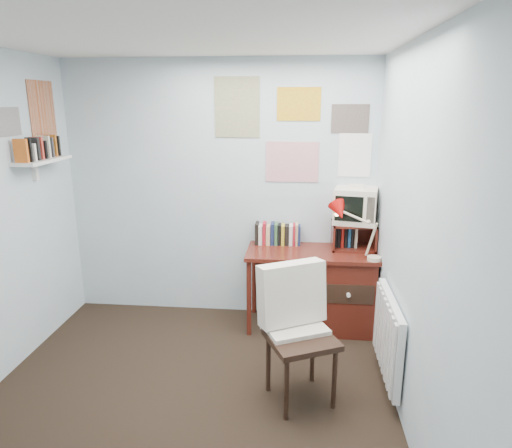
{
  "coord_description": "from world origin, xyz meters",
  "views": [
    {
      "loc": [
        0.77,
        -2.58,
        2.1
      ],
      "look_at": [
        0.43,
        0.97,
        1.14
      ],
      "focal_mm": 32.0,
      "sensor_mm": 36.0,
      "label": 1
    }
  ],
  "objects_px": {
    "desk": "(339,287)",
    "radiator": "(388,336)",
    "tv_riser": "(353,236)",
    "desk_lamp": "(376,236)",
    "desk_chair": "(301,339)",
    "wall_shelf": "(43,160)",
    "crt_tv": "(356,204)"
  },
  "relations": [
    {
      "from": "desk",
      "to": "radiator",
      "type": "relative_size",
      "value": 1.5
    },
    {
      "from": "radiator",
      "to": "wall_shelf",
      "type": "height_order",
      "value": "wall_shelf"
    },
    {
      "from": "wall_shelf",
      "to": "crt_tv",
      "type": "bearing_deg",
      "value": 10.71
    },
    {
      "from": "radiator",
      "to": "wall_shelf",
      "type": "bearing_deg",
      "value": 169.11
    },
    {
      "from": "desk_chair",
      "to": "tv_riser",
      "type": "height_order",
      "value": "tv_riser"
    },
    {
      "from": "desk",
      "to": "tv_riser",
      "type": "height_order",
      "value": "tv_riser"
    },
    {
      "from": "tv_riser",
      "to": "crt_tv",
      "type": "relative_size",
      "value": 1.06
    },
    {
      "from": "tv_riser",
      "to": "crt_tv",
      "type": "xyz_separation_m",
      "value": [
        0.01,
        0.02,
        0.3
      ]
    },
    {
      "from": "crt_tv",
      "to": "wall_shelf",
      "type": "bearing_deg",
      "value": -157.77
    },
    {
      "from": "desk_chair",
      "to": "radiator",
      "type": "height_order",
      "value": "desk_chair"
    },
    {
      "from": "desk_lamp",
      "to": "crt_tv",
      "type": "xyz_separation_m",
      "value": [
        -0.14,
        0.34,
        0.21
      ]
    },
    {
      "from": "crt_tv",
      "to": "desk",
      "type": "bearing_deg",
      "value": -122.48
    },
    {
      "from": "desk_lamp",
      "to": "tv_riser",
      "type": "distance_m",
      "value": 0.37
    },
    {
      "from": "tv_riser",
      "to": "wall_shelf",
      "type": "height_order",
      "value": "wall_shelf"
    },
    {
      "from": "tv_riser",
      "to": "crt_tv",
      "type": "bearing_deg",
      "value": 69.8
    },
    {
      "from": "desk",
      "to": "desk_lamp",
      "type": "xyz_separation_m",
      "value": [
        0.27,
        -0.21,
        0.58
      ]
    },
    {
      "from": "wall_shelf",
      "to": "desk_lamp",
      "type": "bearing_deg",
      "value": 3.35
    },
    {
      "from": "desk",
      "to": "radiator",
      "type": "bearing_deg",
      "value": -72.76
    },
    {
      "from": "desk",
      "to": "wall_shelf",
      "type": "xyz_separation_m",
      "value": [
        -2.57,
        -0.38,
        1.21
      ]
    },
    {
      "from": "desk",
      "to": "desk_chair",
      "type": "distance_m",
      "value": 1.21
    },
    {
      "from": "desk_chair",
      "to": "desk_lamp",
      "type": "height_order",
      "value": "desk_lamp"
    },
    {
      "from": "radiator",
      "to": "wall_shelf",
      "type": "distance_m",
      "value": 3.15
    },
    {
      "from": "tv_riser",
      "to": "wall_shelf",
      "type": "distance_m",
      "value": 2.83
    },
    {
      "from": "tv_riser",
      "to": "desk_chair",
      "type": "bearing_deg",
      "value": -110.73
    },
    {
      "from": "tv_riser",
      "to": "wall_shelf",
      "type": "bearing_deg",
      "value": -169.68
    },
    {
      "from": "desk_chair",
      "to": "desk_lamp",
      "type": "xyz_separation_m",
      "value": [
        0.63,
        0.94,
        0.5
      ]
    },
    {
      "from": "tv_riser",
      "to": "radiator",
      "type": "relative_size",
      "value": 0.5
    },
    {
      "from": "desk",
      "to": "crt_tv",
      "type": "xyz_separation_m",
      "value": [
        0.13,
        0.13,
        0.78
      ]
    },
    {
      "from": "desk",
      "to": "wall_shelf",
      "type": "bearing_deg",
      "value": -171.6
    },
    {
      "from": "tv_riser",
      "to": "crt_tv",
      "type": "distance_m",
      "value": 0.3
    },
    {
      "from": "crt_tv",
      "to": "desk_lamp",
      "type": "bearing_deg",
      "value": -55.94
    },
    {
      "from": "desk_lamp",
      "to": "tv_riser",
      "type": "relative_size",
      "value": 1.11
    }
  ]
}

